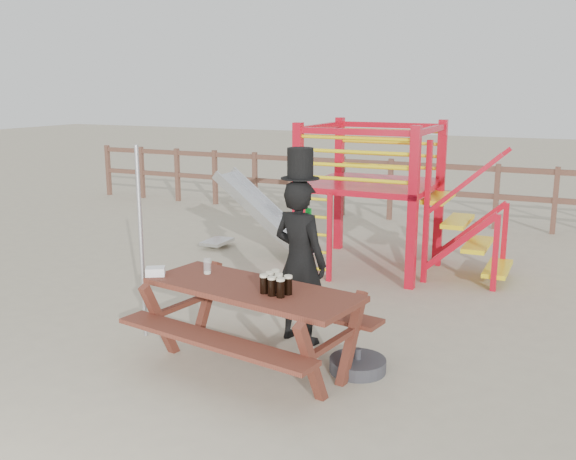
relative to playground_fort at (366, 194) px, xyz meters
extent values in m
plane|color=tan|center=(-0.12, -3.58, -1.07)|extent=(60.00, 60.00, 0.00)
cube|color=brown|center=(-0.12, 3.42, 0.03)|extent=(15.00, 0.06, 0.10)
cube|color=brown|center=(-0.12, 3.42, -0.47)|extent=(15.00, 0.06, 0.10)
cube|color=brown|center=(-7.62, 3.42, -0.47)|extent=(0.09, 0.09, 1.20)
cube|color=brown|center=(-6.62, 3.42, -0.47)|extent=(0.09, 0.09, 1.20)
cube|color=brown|center=(-5.62, 3.42, -0.47)|extent=(0.09, 0.09, 1.20)
cube|color=brown|center=(-4.62, 3.42, -0.47)|extent=(0.09, 0.09, 1.20)
cube|color=brown|center=(-3.62, 3.42, -0.47)|extent=(0.09, 0.09, 1.20)
cube|color=brown|center=(-2.62, 3.42, -0.47)|extent=(0.09, 0.09, 1.20)
cube|color=brown|center=(-1.62, 3.42, -0.47)|extent=(0.09, 0.09, 1.20)
cube|color=brown|center=(-0.62, 3.42, -0.47)|extent=(0.09, 0.09, 1.20)
cube|color=brown|center=(0.38, 3.42, -0.47)|extent=(0.09, 0.09, 1.20)
cube|color=brown|center=(1.38, 3.42, -0.47)|extent=(0.09, 0.09, 1.20)
cube|color=brown|center=(2.38, 3.42, -0.47)|extent=(0.09, 0.09, 1.20)
cube|color=red|center=(-0.72, -0.78, -0.02)|extent=(0.12, 0.12, 2.10)
cube|color=red|center=(0.88, -0.78, -0.02)|extent=(0.12, 0.12, 2.10)
cube|color=red|center=(-0.72, 0.82, -0.02)|extent=(0.12, 0.12, 2.10)
cube|color=red|center=(0.88, 0.82, -0.02)|extent=(0.12, 0.12, 2.10)
cube|color=red|center=(0.08, 0.02, 0.13)|extent=(1.72, 1.72, 0.08)
cube|color=red|center=(0.08, -0.78, 0.93)|extent=(1.60, 0.08, 0.08)
cube|color=red|center=(0.08, 0.82, 0.93)|extent=(1.60, 0.08, 0.08)
cube|color=red|center=(-0.72, 0.02, 0.93)|extent=(0.08, 1.60, 0.08)
cube|color=red|center=(0.88, 0.02, 0.93)|extent=(0.08, 1.60, 0.08)
cylinder|color=yellow|center=(0.08, -0.78, 0.31)|extent=(1.50, 0.05, 0.05)
cylinder|color=yellow|center=(0.08, 0.82, 0.31)|extent=(1.50, 0.05, 0.05)
cylinder|color=yellow|center=(0.08, -0.78, 0.49)|extent=(1.50, 0.05, 0.05)
cylinder|color=yellow|center=(0.08, 0.82, 0.49)|extent=(1.50, 0.05, 0.05)
cylinder|color=yellow|center=(0.08, -0.78, 0.67)|extent=(1.50, 0.05, 0.05)
cylinder|color=yellow|center=(0.08, 0.82, 0.67)|extent=(1.50, 0.05, 0.05)
cylinder|color=yellow|center=(0.08, -0.78, 0.85)|extent=(1.50, 0.05, 0.05)
cylinder|color=yellow|center=(0.08, 0.82, 0.85)|extent=(1.50, 0.05, 0.05)
cube|color=red|center=(-0.55, -0.93, -0.47)|extent=(0.06, 0.06, 1.20)
cube|color=red|center=(-0.19, -0.93, -0.47)|extent=(0.06, 0.06, 1.20)
cylinder|color=yellow|center=(-0.37, -0.93, -0.92)|extent=(0.36, 0.04, 0.04)
cylinder|color=yellow|center=(-0.37, -0.93, -0.68)|extent=(0.36, 0.04, 0.04)
cylinder|color=yellow|center=(-0.37, -0.93, -0.44)|extent=(0.36, 0.04, 0.04)
cylinder|color=yellow|center=(-0.37, -0.93, -0.20)|extent=(0.36, 0.04, 0.04)
cylinder|color=yellow|center=(-0.37, -0.93, 0.04)|extent=(0.36, 0.04, 0.04)
cube|color=yellow|center=(1.03, 0.02, 0.01)|extent=(0.30, 0.90, 0.06)
cube|color=yellow|center=(1.31, 0.02, -0.29)|extent=(0.30, 0.90, 0.06)
cube|color=yellow|center=(1.59, 0.02, -0.59)|extent=(0.30, 0.90, 0.06)
cube|color=yellow|center=(1.87, 0.02, -0.89)|extent=(0.30, 0.90, 0.06)
cube|color=red|center=(1.43, -0.43, -0.47)|extent=(0.95, 0.08, 0.86)
cube|color=red|center=(1.43, 0.47, -0.47)|extent=(0.95, 0.08, 0.86)
cube|color=silver|center=(-1.62, 0.02, -0.45)|extent=(1.53, 0.55, 1.21)
cube|color=silver|center=(-1.62, -0.25, -0.41)|extent=(1.58, 0.04, 1.28)
cube|color=silver|center=(-1.62, 0.29, -0.41)|extent=(1.58, 0.04, 1.28)
cube|color=silver|center=(-2.52, 0.02, -0.97)|extent=(0.35, 0.55, 0.05)
cube|color=brown|center=(0.16, -3.77, -0.31)|extent=(2.13, 1.09, 0.05)
cube|color=brown|center=(0.06, -4.32, -0.62)|extent=(2.05, 0.62, 0.04)
cube|color=brown|center=(0.25, -3.22, -0.62)|extent=(2.05, 0.62, 0.04)
cube|color=brown|center=(-0.69, -3.62, -0.71)|extent=(0.29, 1.21, 0.73)
cube|color=brown|center=(1.01, -3.91, -0.71)|extent=(0.29, 1.21, 0.73)
imported|color=black|center=(0.29, -2.99, -0.23)|extent=(0.70, 0.54, 1.69)
cube|color=#0C8D24|center=(0.32, -2.86, -0.03)|extent=(0.07, 0.03, 0.39)
cylinder|color=black|center=(0.29, -2.99, 0.62)|extent=(0.38, 0.38, 0.01)
cylinder|color=black|center=(0.29, -2.99, 0.77)|extent=(0.26, 0.26, 0.29)
cube|color=white|center=(0.32, -2.86, 0.87)|extent=(0.13, 0.04, 0.03)
cylinder|color=#B2B2B7|center=(-1.24, -3.55, -0.07)|extent=(0.04, 0.04, 2.01)
cylinder|color=#323237|center=(1.08, -3.44, -1.01)|extent=(0.52, 0.52, 0.12)
cylinder|color=#323237|center=(1.08, -3.44, -0.90)|extent=(0.06, 0.06, 0.10)
cube|color=white|center=(-0.86, -3.84, -0.25)|extent=(0.23, 0.21, 0.08)
cylinder|color=black|center=(0.34, -3.89, -0.21)|extent=(0.07, 0.07, 0.15)
cylinder|color=beige|center=(0.34, -3.89, -0.13)|extent=(0.07, 0.07, 0.02)
cylinder|color=black|center=(0.44, -3.92, -0.21)|extent=(0.07, 0.07, 0.15)
cylinder|color=beige|center=(0.44, -3.92, -0.13)|extent=(0.07, 0.07, 0.02)
cylinder|color=black|center=(0.52, -3.93, -0.21)|extent=(0.07, 0.07, 0.15)
cylinder|color=beige|center=(0.52, -3.93, -0.13)|extent=(0.07, 0.07, 0.02)
cylinder|color=black|center=(0.35, -3.79, -0.21)|extent=(0.07, 0.07, 0.15)
cylinder|color=beige|center=(0.35, -3.79, -0.13)|extent=(0.07, 0.07, 0.02)
cylinder|color=black|center=(0.45, -3.81, -0.21)|extent=(0.07, 0.07, 0.15)
cylinder|color=beige|center=(0.45, -3.81, -0.13)|extent=(0.07, 0.07, 0.02)
cylinder|color=black|center=(0.55, -3.82, -0.21)|extent=(0.07, 0.07, 0.15)
cylinder|color=beige|center=(0.55, -3.82, -0.13)|extent=(0.07, 0.07, 0.02)
cylinder|color=black|center=(0.37, -3.71, -0.21)|extent=(0.07, 0.07, 0.15)
cylinder|color=beige|center=(0.37, -3.71, -0.13)|extent=(0.07, 0.07, 0.02)
cylinder|color=silver|center=(-0.44, -3.58, -0.21)|extent=(0.07, 0.07, 0.15)
cylinder|color=beige|center=(-0.44, -3.58, -0.28)|extent=(0.07, 0.07, 0.02)
camera|label=1|loc=(2.82, -8.69, 1.50)|focal=40.00mm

